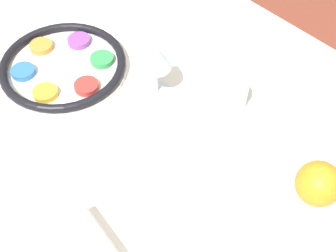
{
  "coord_description": "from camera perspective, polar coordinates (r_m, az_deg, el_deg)",
  "views": [
    {
      "loc": [
        0.41,
        -0.38,
        1.47
      ],
      "look_at": [
        -0.02,
        0.02,
        0.74
      ],
      "focal_mm": 50.0,
      "sensor_mm": 36.0,
      "label": 1
    }
  ],
  "objects": [
    {
      "name": "dining_table",
      "position": [
        1.25,
        -0.13,
        -12.47
      ],
      "size": [
        1.55,
        1.01,
        0.7
      ],
      "color": "silver",
      "rests_on": "ground_plane"
    },
    {
      "name": "seder_plate",
      "position": [
        1.12,
        -12.66,
        7.14
      ],
      "size": [
        0.29,
        0.29,
        0.03
      ],
      "color": "silver",
      "rests_on": "dining_table"
    },
    {
      "name": "wine_glass",
      "position": [
        0.98,
        -1.54,
        8.29
      ],
      "size": [
        0.07,
        0.07,
        0.14
      ],
      "color": "silver",
      "rests_on": "dining_table"
    },
    {
      "name": "fruit_stand",
      "position": [
        0.82,
        17.43,
        -8.7
      ],
      "size": [
        0.23,
        0.23,
        0.11
      ],
      "color": "silver",
      "rests_on": "dining_table"
    },
    {
      "name": "orange_fruit",
      "position": [
        0.77,
        17.88,
        -6.7
      ],
      "size": [
        0.07,
        0.07,
        0.07
      ],
      "color": "orange",
      "rests_on": "fruit_stand"
    },
    {
      "name": "cup_mid",
      "position": [
        1.02,
        7.55,
        3.88
      ],
      "size": [
        0.07,
        0.07,
        0.06
      ],
      "color": "silver",
      "rests_on": "dining_table"
    }
  ]
}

